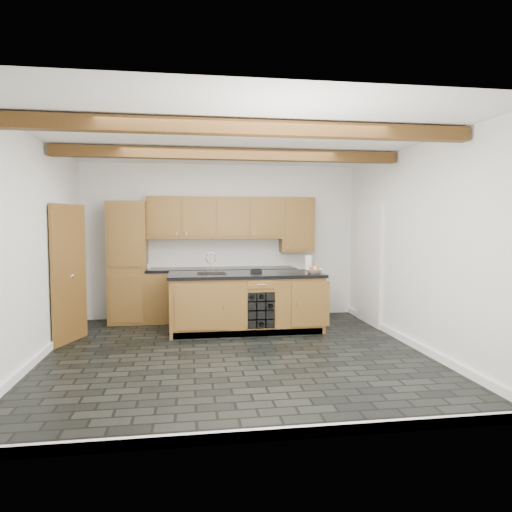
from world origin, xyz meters
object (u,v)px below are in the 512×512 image
Objects in this scene: kitchen_scale at (256,271)px; paper_towel at (309,263)px; island at (246,302)px; fruit_bowl at (314,271)px.

kitchen_scale is 0.98m from paper_towel.
paper_towel is at bearing 22.08° from kitchen_scale.
island is 1.30m from paper_towel.
fruit_bowl is (0.90, -0.24, 0.01)m from kitchen_scale.
kitchen_scale reaches higher than island.
fruit_bowl reaches higher than island.
paper_towel reaches higher than kitchen_scale.
island is 1.19m from fruit_bowl.
fruit_bowl is 0.49m from paper_towel.
fruit_bowl is (1.07, -0.15, 0.50)m from island.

